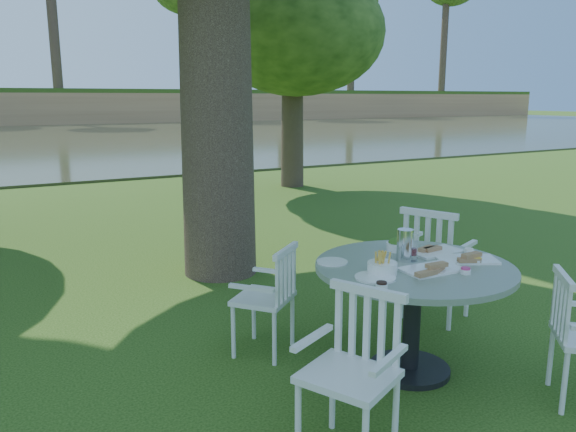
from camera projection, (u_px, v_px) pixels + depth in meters
name	position (u px, v px, depth m)	size (l,w,h in m)	color
ground	(299.00, 312.00, 5.04)	(140.00, 140.00, 0.00)	#1C3B0C
table	(413.00, 287.00, 3.83)	(1.34, 1.34, 0.78)	black
chair_ne	(432.00, 256.00, 4.75)	(0.62, 0.64, 0.99)	white
chair_nw	(273.00, 292.00, 4.15)	(0.57, 0.57, 0.83)	white
chair_sw	(357.00, 359.00, 3.00)	(0.58, 0.59, 0.90)	white
chair_se	(576.00, 328.00, 3.48)	(0.57, 0.58, 0.83)	white
tableware	(410.00, 257.00, 3.83)	(1.19, 0.77, 0.22)	white
river	(37.00, 141.00, 24.72)	(100.00, 28.00, 0.12)	#343821
far_bank	(5.00, 19.00, 38.85)	(100.00, 18.00, 15.20)	#A7774E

